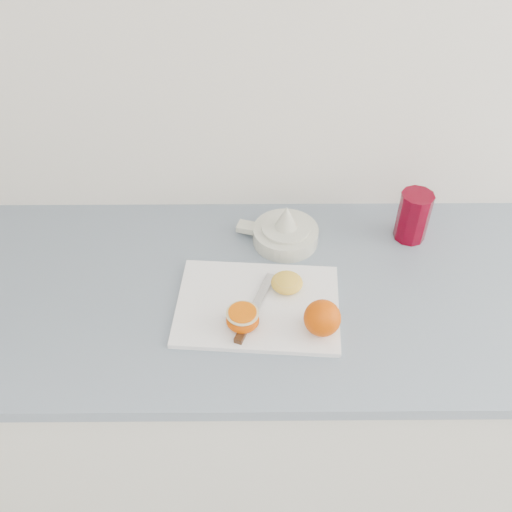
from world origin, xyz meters
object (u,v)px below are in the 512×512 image
Objects in this scene: citrus_juicer at (285,232)px; red_tumbler at (413,218)px; cutting_board at (258,305)px; counter at (306,396)px; half_orange at (243,319)px.

red_tumbler is (0.31, 0.02, 0.03)m from citrus_juicer.
counter is at bearing 24.66° from cutting_board.
citrus_juicer is at bearing -177.19° from red_tumbler.
counter is at bearing -144.89° from red_tumbler.
half_orange is (-0.17, -0.12, 0.48)m from counter.
red_tumbler reaches higher than cutting_board.
citrus_juicer is 1.56× the size of red_tumbler.
citrus_juicer is at bearing 72.61° from cutting_board.
cutting_board is 1.75× the size of citrus_juicer.
red_tumbler is at bearing 31.60° from cutting_board.
red_tumbler is at bearing 35.11° from counter.
counter is 0.58m from red_tumbler.
cutting_board is 2.72× the size of red_tumbler.
red_tumbler reaches higher than counter.
half_orange is 0.29m from citrus_juicer.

